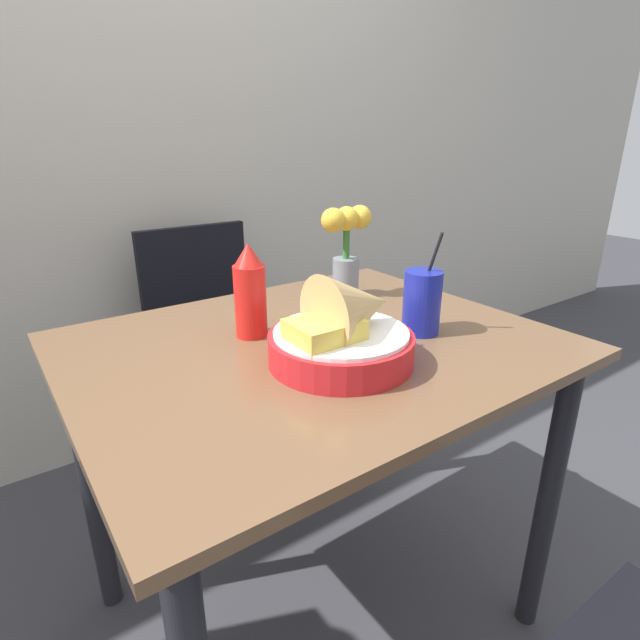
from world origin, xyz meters
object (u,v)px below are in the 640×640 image
Objects in this scene: ketchup_bottle at (250,292)px; drink_cup at (422,304)px; food_basket at (346,331)px; flower_vase at (346,243)px; chair_far_window at (208,327)px.

drink_cup is (0.31, -0.20, -0.03)m from ketchup_bottle.
drink_cup reaches higher than food_basket.
drink_cup is 0.94× the size of flower_vase.
chair_far_window is at bearing 105.07° from flower_vase.
drink_cup reaches higher than chair_far_window.
ketchup_bottle is at bearing 110.93° from food_basket.
food_basket is 1.24× the size of drink_cup.
ketchup_bottle is (-0.08, 0.22, 0.03)m from food_basket.
chair_far_window is 3.90× the size of drink_cup.
flower_vase is at bearing -74.93° from chair_far_window.
ketchup_bottle is 0.85× the size of flower_vase.
flower_vase is at bearing 84.12° from drink_cup.
ketchup_bottle is at bearing -104.64° from chair_far_window.
chair_far_window is 0.73m from flower_vase.
flower_vase is at bearing 17.43° from ketchup_bottle.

